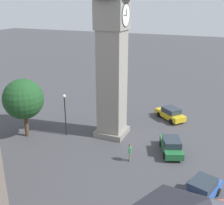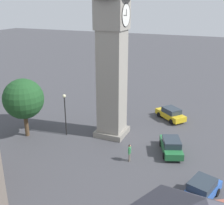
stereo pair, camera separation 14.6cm
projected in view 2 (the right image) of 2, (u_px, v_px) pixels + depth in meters
name	position (u px, v px, depth m)	size (l,w,h in m)	color
ground_plane	(112.00, 134.00, 31.14)	(200.00, 200.00, 0.00)	#424247
clock_tower	(112.00, 24.00, 27.11)	(3.81, 3.81, 20.21)	gray
car_blue_kerb	(171.00, 146.00, 27.07)	(4.46, 3.06, 1.53)	#236B38
car_silver_kerb	(171.00, 114.00, 34.77)	(3.93, 4.25, 1.53)	gold
car_red_corner	(201.00, 190.00, 20.66)	(4.45, 2.89, 1.53)	#2D5BB7
pedestrian	(130.00, 151.00, 25.57)	(0.55, 0.28, 1.69)	#706656
tree	(23.00, 99.00, 29.37)	(4.28, 4.28, 6.42)	brown
lamp_post	(65.00, 108.00, 29.86)	(0.36, 0.36, 4.72)	black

